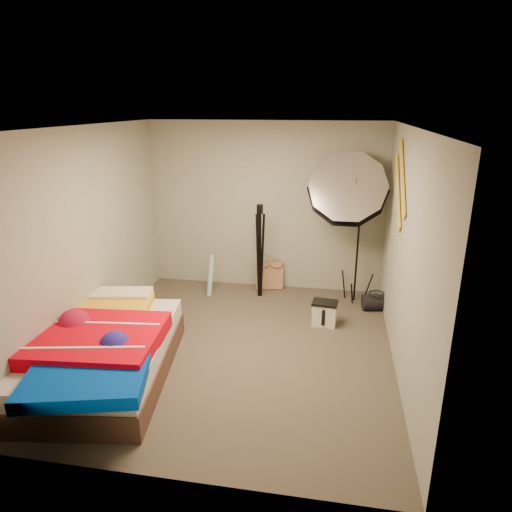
% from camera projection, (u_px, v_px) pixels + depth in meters
% --- Properties ---
extents(floor, '(4.00, 4.00, 0.00)m').
position_uv_depth(floor, '(239.00, 349.00, 5.33)').
color(floor, brown).
rests_on(floor, ground).
extents(ceiling, '(4.00, 4.00, 0.00)m').
position_uv_depth(ceiling, '(236.00, 127.00, 4.53)').
color(ceiling, silver).
rests_on(ceiling, wall_back).
extents(wall_back, '(3.50, 0.00, 3.50)m').
position_uv_depth(wall_back, '(266.00, 207.00, 6.80)').
color(wall_back, '#9CA08F').
rests_on(wall_back, floor).
extents(wall_front, '(3.50, 0.00, 3.50)m').
position_uv_depth(wall_front, '(175.00, 334.00, 3.06)').
color(wall_front, '#9CA08F').
rests_on(wall_front, floor).
extents(wall_left, '(0.00, 4.00, 4.00)m').
position_uv_depth(wall_left, '(88.00, 239.00, 5.21)').
color(wall_left, '#9CA08F').
rests_on(wall_left, floor).
extents(wall_right, '(0.00, 4.00, 4.00)m').
position_uv_depth(wall_right, '(405.00, 255.00, 4.64)').
color(wall_right, '#9CA08F').
rests_on(wall_right, floor).
extents(tote_bag, '(0.44, 0.24, 0.43)m').
position_uv_depth(tote_bag, '(270.00, 275.00, 7.02)').
color(tote_bag, tan).
rests_on(tote_bag, floor).
extents(wrapping_roll, '(0.13, 0.19, 0.62)m').
position_uv_depth(wrapping_roll, '(211.00, 276.00, 6.73)').
color(wrapping_roll, '#58ABC0').
rests_on(wrapping_roll, floor).
extents(camera_case, '(0.32, 0.24, 0.30)m').
position_uv_depth(camera_case, '(324.00, 314.00, 5.86)').
color(camera_case, silver).
rests_on(camera_case, floor).
extents(duffel_bag, '(0.40, 0.29, 0.22)m').
position_uv_depth(duffel_bag, '(376.00, 302.00, 6.30)').
color(duffel_bag, black).
rests_on(duffel_bag, floor).
extents(wall_stripe_upper, '(0.02, 0.91, 0.78)m').
position_uv_depth(wall_stripe_upper, '(403.00, 178.00, 4.98)').
color(wall_stripe_upper, gold).
rests_on(wall_stripe_upper, wall_right).
extents(wall_stripe_lower, '(0.02, 0.91, 0.78)m').
position_uv_depth(wall_stripe_lower, '(398.00, 192.00, 5.28)').
color(wall_stripe_lower, gold).
rests_on(wall_stripe_lower, wall_right).
extents(bed, '(1.76, 2.34, 0.60)m').
position_uv_depth(bed, '(98.00, 351.00, 4.70)').
color(bed, '#4E3327').
rests_on(bed, floor).
extents(photo_umbrella, '(1.32, 1.01, 2.26)m').
position_uv_depth(photo_umbrella, '(348.00, 191.00, 6.05)').
color(photo_umbrella, black).
rests_on(photo_umbrella, floor).
extents(camera_tripod, '(0.08, 0.08, 1.38)m').
position_uv_depth(camera_tripod, '(260.00, 245.00, 6.54)').
color(camera_tripod, black).
rests_on(camera_tripod, floor).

